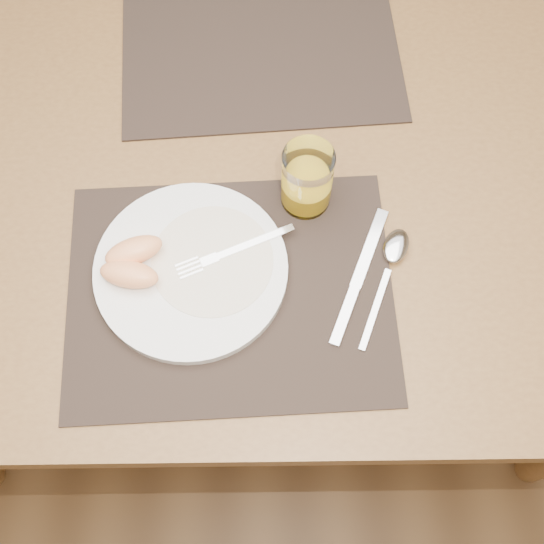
{
  "coord_description": "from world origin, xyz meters",
  "views": [
    {
      "loc": [
        0.02,
        -0.57,
        1.63
      ],
      "look_at": [
        0.03,
        -0.2,
        0.77
      ],
      "focal_mm": 45.0,
      "sensor_mm": 36.0,
      "label": 1
    }
  ],
  "objects_px": {
    "table": "(253,186)",
    "placemat_far": "(260,43)",
    "placemat_near": "(230,292)",
    "spoon": "(393,255)",
    "juice_glass": "(307,181)",
    "knife": "(355,287)",
    "plate": "(191,270)",
    "fork": "(226,254)"
  },
  "relations": [
    {
      "from": "knife",
      "to": "juice_glass",
      "type": "xyz_separation_m",
      "value": [
        -0.06,
        0.14,
        0.05
      ]
    },
    {
      "from": "plate",
      "to": "spoon",
      "type": "distance_m",
      "value": 0.28
    },
    {
      "from": "spoon",
      "to": "plate",
      "type": "bearing_deg",
      "value": -175.95
    },
    {
      "from": "table",
      "to": "placemat_near",
      "type": "relative_size",
      "value": 3.11
    },
    {
      "from": "table",
      "to": "placemat_far",
      "type": "relative_size",
      "value": 3.11
    },
    {
      "from": "placemat_far",
      "to": "spoon",
      "type": "height_order",
      "value": "spoon"
    },
    {
      "from": "placemat_near",
      "to": "knife",
      "type": "xyz_separation_m",
      "value": [
        0.17,
        0.0,
        0.0
      ]
    },
    {
      "from": "spoon",
      "to": "knife",
      "type": "bearing_deg",
      "value": -140.43
    },
    {
      "from": "placemat_near",
      "to": "spoon",
      "type": "distance_m",
      "value": 0.23
    },
    {
      "from": "knife",
      "to": "spoon",
      "type": "xyz_separation_m",
      "value": [
        0.06,
        0.05,
        0.0
      ]
    },
    {
      "from": "knife",
      "to": "juice_glass",
      "type": "distance_m",
      "value": 0.16
    },
    {
      "from": "placemat_far",
      "to": "spoon",
      "type": "bearing_deg",
      "value": -64.49
    },
    {
      "from": "placemat_far",
      "to": "knife",
      "type": "relative_size",
      "value": 2.15
    },
    {
      "from": "placemat_near",
      "to": "juice_glass",
      "type": "height_order",
      "value": "juice_glass"
    },
    {
      "from": "table",
      "to": "placemat_far",
      "type": "bearing_deg",
      "value": 86.43
    },
    {
      "from": "placemat_far",
      "to": "fork",
      "type": "relative_size",
      "value": 2.69
    },
    {
      "from": "spoon",
      "to": "placemat_far",
      "type": "bearing_deg",
      "value": 115.51
    },
    {
      "from": "plate",
      "to": "juice_glass",
      "type": "xyz_separation_m",
      "value": [
        0.16,
        0.12,
        0.04
      ]
    },
    {
      "from": "placemat_near",
      "to": "spoon",
      "type": "relative_size",
      "value": 2.42
    },
    {
      "from": "placemat_near",
      "to": "placemat_far",
      "type": "height_order",
      "value": "same"
    },
    {
      "from": "table",
      "to": "fork",
      "type": "xyz_separation_m",
      "value": [
        -0.04,
        -0.17,
        0.11
      ]
    },
    {
      "from": "placemat_near",
      "to": "spoon",
      "type": "bearing_deg",
      "value": 12.3
    },
    {
      "from": "plate",
      "to": "knife",
      "type": "xyz_separation_m",
      "value": [
        0.23,
        -0.03,
        -0.01
      ]
    },
    {
      "from": "fork",
      "to": "juice_glass",
      "type": "distance_m",
      "value": 0.15
    },
    {
      "from": "fork",
      "to": "knife",
      "type": "relative_size",
      "value": 0.8
    },
    {
      "from": "table",
      "to": "juice_glass",
      "type": "xyz_separation_m",
      "value": [
        0.08,
        -0.07,
        0.14
      ]
    },
    {
      "from": "placemat_near",
      "to": "fork",
      "type": "distance_m",
      "value": 0.05
    },
    {
      "from": "table",
      "to": "plate",
      "type": "xyz_separation_m",
      "value": [
        -0.08,
        -0.19,
        0.1
      ]
    },
    {
      "from": "placemat_near",
      "to": "fork",
      "type": "height_order",
      "value": "fork"
    },
    {
      "from": "spoon",
      "to": "juice_glass",
      "type": "relative_size",
      "value": 1.7
    },
    {
      "from": "knife",
      "to": "table",
      "type": "bearing_deg",
      "value": 123.59
    },
    {
      "from": "table",
      "to": "placemat_near",
      "type": "xyz_separation_m",
      "value": [
        -0.03,
        -0.22,
        0.09
      ]
    },
    {
      "from": "placemat_near",
      "to": "placemat_far",
      "type": "distance_m",
      "value": 0.44
    },
    {
      "from": "placemat_near",
      "to": "juice_glass",
      "type": "relative_size",
      "value": 4.11
    },
    {
      "from": "table",
      "to": "plate",
      "type": "height_order",
      "value": "plate"
    },
    {
      "from": "table",
      "to": "juice_glass",
      "type": "distance_m",
      "value": 0.17
    },
    {
      "from": "placemat_far",
      "to": "knife",
      "type": "xyz_separation_m",
      "value": [
        0.13,
        -0.44,
        0.0
      ]
    },
    {
      "from": "knife",
      "to": "spoon",
      "type": "distance_m",
      "value": 0.07
    },
    {
      "from": "plate",
      "to": "knife",
      "type": "relative_size",
      "value": 1.29
    },
    {
      "from": "placemat_near",
      "to": "juice_glass",
      "type": "bearing_deg",
      "value": 53.39
    },
    {
      "from": "juice_glass",
      "to": "spoon",
      "type": "bearing_deg",
      "value": -38.53
    },
    {
      "from": "fork",
      "to": "juice_glass",
      "type": "xyz_separation_m",
      "value": [
        0.11,
        0.1,
        0.03
      ]
    }
  ]
}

